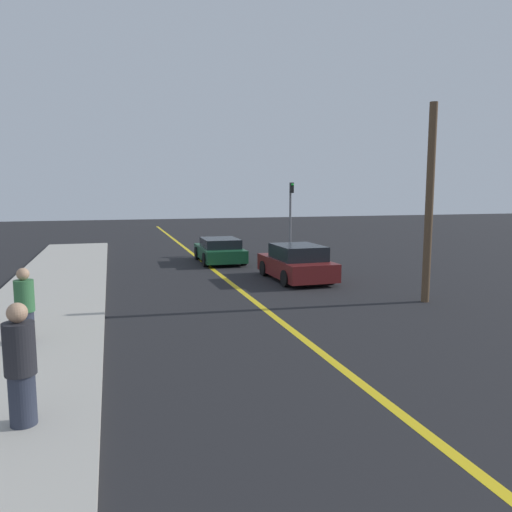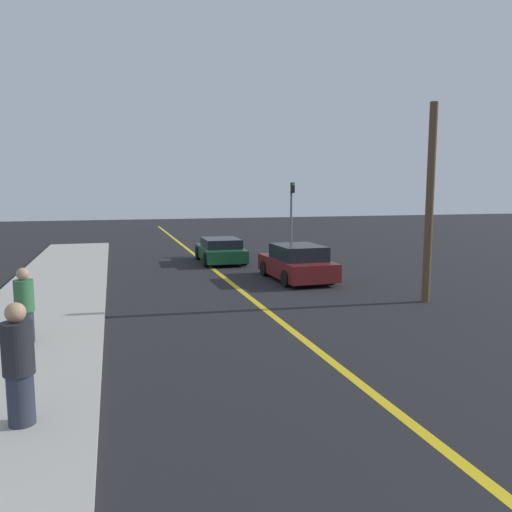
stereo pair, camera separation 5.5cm
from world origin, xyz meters
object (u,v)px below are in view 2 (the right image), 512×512
at_px(car_near_right_lane, 297,263).
at_px(car_ahead_center, 220,250).
at_px(traffic_light, 292,210).
at_px(pedestrian_mid_group, 25,306).
at_px(pedestrian_near_curb, 19,365).
at_px(utility_pole, 430,204).

xyz_separation_m(car_near_right_lane, car_ahead_center, (-1.84, 5.44, -0.08)).
bearing_deg(traffic_light, pedestrian_mid_group, -129.30).
bearing_deg(pedestrian_near_curb, traffic_light, 59.29).
bearing_deg(car_ahead_center, pedestrian_mid_group, -119.37).
bearing_deg(pedestrian_mid_group, traffic_light, 50.70).
xyz_separation_m(car_near_right_lane, utility_pole, (2.49, -4.64, 2.35)).
distance_m(car_ahead_center, traffic_light, 5.12).
height_order(car_ahead_center, utility_pole, utility_pole).
bearing_deg(pedestrian_mid_group, pedestrian_near_curb, -82.25).
xyz_separation_m(car_near_right_lane, traffic_light, (2.50, 7.48, 1.71)).
relative_size(car_ahead_center, utility_pole, 0.67).
relative_size(pedestrian_mid_group, utility_pole, 0.27).
height_order(car_near_right_lane, pedestrian_near_curb, pedestrian_near_curb).
relative_size(car_near_right_lane, traffic_light, 1.04).
xyz_separation_m(pedestrian_near_curb, traffic_light, (10.57, 17.79, 1.37)).
relative_size(pedestrian_near_curb, traffic_light, 0.46).
bearing_deg(car_near_right_lane, pedestrian_mid_group, -145.99).
distance_m(car_near_right_lane, pedestrian_near_curb, 13.10).
height_order(car_near_right_lane, utility_pole, utility_pole).
bearing_deg(utility_pole, pedestrian_mid_group, -172.39).
height_order(pedestrian_mid_group, traffic_light, traffic_light).
relative_size(car_near_right_lane, car_ahead_center, 0.99).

